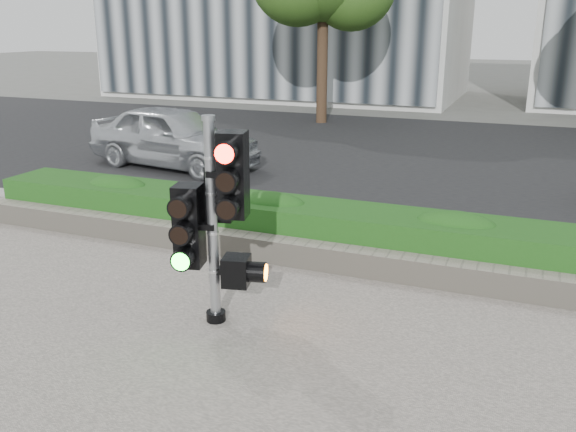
# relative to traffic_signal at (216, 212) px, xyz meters

# --- Properties ---
(ground) EXTENTS (120.00, 120.00, 0.00)m
(ground) POSITION_rel_traffic_signal_xyz_m (0.75, -0.01, -1.31)
(ground) COLOR #51514C
(ground) RESTS_ON ground
(road) EXTENTS (60.00, 13.00, 0.02)m
(road) POSITION_rel_traffic_signal_xyz_m (0.75, 9.99, -1.30)
(road) COLOR black
(road) RESTS_ON ground
(curb) EXTENTS (60.00, 0.25, 0.12)m
(curb) POSITION_rel_traffic_signal_xyz_m (0.75, 3.14, -1.25)
(curb) COLOR gray
(curb) RESTS_ON ground
(stone_wall) EXTENTS (12.00, 0.32, 0.34)m
(stone_wall) POSITION_rel_traffic_signal_xyz_m (0.75, 1.89, -1.11)
(stone_wall) COLOR gray
(stone_wall) RESTS_ON sidewalk
(hedge) EXTENTS (12.00, 1.00, 0.68)m
(hedge) POSITION_rel_traffic_signal_xyz_m (0.75, 2.54, -0.94)
(hedge) COLOR #317624
(hedge) RESTS_ON sidewalk
(traffic_signal) EXTENTS (0.84, 0.69, 2.32)m
(traffic_signal) POSITION_rel_traffic_signal_xyz_m (0.00, 0.00, 0.00)
(traffic_signal) COLOR black
(traffic_signal) RESTS_ON sidewalk
(car_silver) EXTENTS (4.45, 2.34, 1.45)m
(car_silver) POSITION_rel_traffic_signal_xyz_m (-4.73, 6.63, -0.57)
(car_silver) COLOR silver
(car_silver) RESTS_ON road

